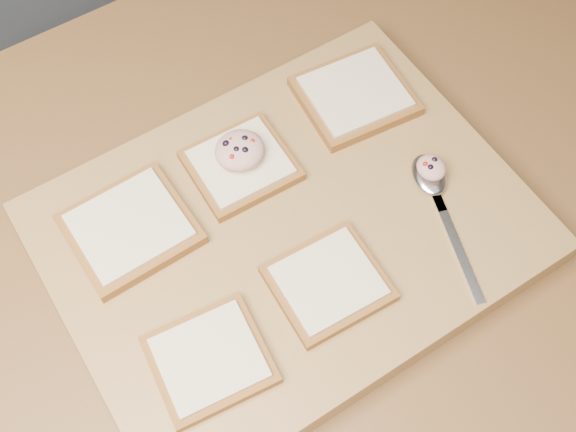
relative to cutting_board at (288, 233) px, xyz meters
name	(u,v)px	position (x,y,z in m)	size (l,w,h in m)	color
island_counter	(197,392)	(-0.15, 0.04, -0.47)	(2.00, 0.80, 0.90)	slate
cutting_board	(288,233)	(0.00, 0.00, 0.00)	(0.50, 0.38, 0.04)	#A28145
bread_far_left	(130,228)	(-0.15, 0.08, 0.03)	(0.13, 0.12, 0.02)	brown
bread_far_center	(241,165)	(-0.01, 0.09, 0.03)	(0.11, 0.10, 0.02)	brown
bread_far_right	(355,95)	(0.16, 0.10, 0.03)	(0.13, 0.12, 0.02)	brown
bread_near_left	(209,360)	(-0.15, -0.09, 0.03)	(0.12, 0.11, 0.02)	brown
bread_near_center	(328,283)	(0.00, -0.08, 0.03)	(0.11, 0.10, 0.02)	brown
tuna_salad_dollop	(240,150)	(0.00, 0.09, 0.05)	(0.06, 0.05, 0.03)	#DE9F8E
spoon	(433,185)	(0.16, -0.05, 0.03)	(0.08, 0.18, 0.01)	silver
spoon_salad	(431,167)	(0.16, -0.03, 0.04)	(0.03, 0.03, 0.02)	#DE9F8E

